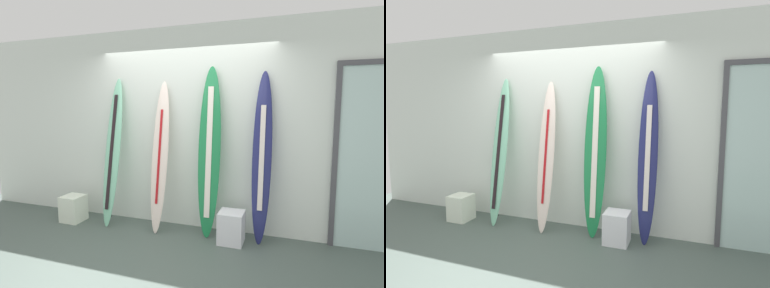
# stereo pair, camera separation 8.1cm
# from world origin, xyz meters

# --- Properties ---
(ground) EXTENTS (8.00, 8.00, 0.04)m
(ground) POSITION_xyz_m (0.00, 0.00, -0.02)
(ground) COLOR #47544E
(wall_back) EXTENTS (7.20, 0.20, 2.80)m
(wall_back) POSITION_xyz_m (0.00, 1.30, 1.40)
(wall_back) COLOR silver
(wall_back) RESTS_ON ground
(surfboard_seafoam) EXTENTS (0.26, 0.48, 2.12)m
(surfboard_seafoam) POSITION_xyz_m (-1.00, 0.94, 1.05)
(surfboard_seafoam) COLOR #81CEA8
(surfboard_seafoam) RESTS_ON ground
(surfboard_ivory) EXTENTS (0.25, 0.45, 2.06)m
(surfboard_ivory) POSITION_xyz_m (-0.26, 0.96, 1.01)
(surfboard_ivory) COLOR silver
(surfboard_ivory) RESTS_ON ground
(surfboard_emerald) EXTENTS (0.31, 0.33, 2.23)m
(surfboard_emerald) POSITION_xyz_m (0.43, 1.00, 1.12)
(surfboard_emerald) COLOR #1D7F46
(surfboard_emerald) RESTS_ON ground
(surfboard_navy) EXTENTS (0.24, 0.34, 2.15)m
(surfboard_navy) POSITION_xyz_m (1.10, 1.02, 1.07)
(surfboard_navy) COLOR navy
(surfboard_navy) RESTS_ON ground
(display_block_left) EXTENTS (0.30, 0.30, 0.38)m
(display_block_left) POSITION_xyz_m (-1.62, 0.80, 0.19)
(display_block_left) COLOR white
(display_block_left) RESTS_ON ground
(display_block_center) EXTENTS (0.31, 0.31, 0.40)m
(display_block_center) POSITION_xyz_m (0.76, 0.84, 0.20)
(display_block_center) COLOR silver
(display_block_center) RESTS_ON ground
(glass_door) EXTENTS (1.02, 0.06, 2.23)m
(glass_door) POSITION_xyz_m (2.42, 1.18, 1.15)
(glass_door) COLOR silver
(glass_door) RESTS_ON ground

